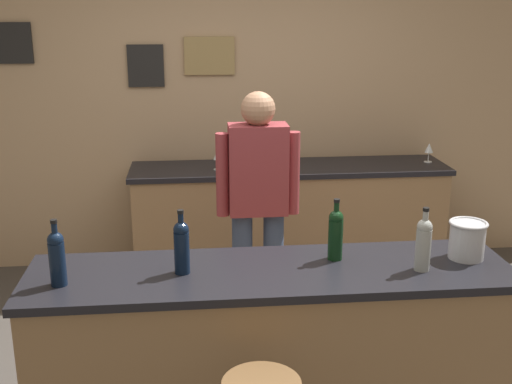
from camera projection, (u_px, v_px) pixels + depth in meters
The scene contains 13 objects.
back_wall at pixel (233, 96), 5.18m from camera, with size 6.00×0.09×2.80m.
bar_counter at pixel (271, 356), 3.13m from camera, with size 2.29×0.60×0.92m.
side_counter at pixel (289, 220), 5.13m from camera, with size 2.48×0.56×0.90m.
bartender at pixel (258, 201), 3.99m from camera, with size 0.52×0.21×1.62m.
wine_bottle_a at pixel (57, 256), 2.80m from camera, with size 0.07×0.07×0.31m.
wine_bottle_b at pixel (182, 245), 2.93m from camera, with size 0.07×0.07×0.31m.
wine_bottle_c at pixel (336, 233), 3.09m from camera, with size 0.07×0.07×0.31m.
wine_bottle_d at pixel (423, 243), 2.96m from camera, with size 0.07×0.07×0.31m.
ice_bucket at pixel (467, 239), 3.11m from camera, with size 0.19×0.19×0.19m.
wine_glass_a at pixel (218, 156), 4.86m from camera, with size 0.07×0.07×0.16m.
wine_glass_b at pixel (250, 155), 4.88m from camera, with size 0.07×0.07×0.16m.
wine_glass_c at pixel (288, 154), 4.92m from camera, with size 0.07×0.07×0.16m.
wine_glass_d at pixel (429, 149), 5.10m from camera, with size 0.07×0.07×0.16m.
Camera 1 is at (-0.35, -3.16, 2.12)m, focal length 44.88 mm.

